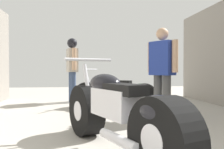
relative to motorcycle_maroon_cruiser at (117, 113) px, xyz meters
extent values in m
plane|color=#A8A399|center=(0.19, 1.07, -0.43)|extent=(18.16, 18.16, 0.00)
cylinder|color=black|center=(-0.31, 0.75, -0.09)|extent=(0.49, 0.73, 0.68)
cylinder|color=silver|center=(-0.31, 0.75, -0.09)|extent=(0.34, 0.34, 0.26)
cylinder|color=black|center=(0.28, -0.67, -0.09)|extent=(0.49, 0.73, 0.68)
cylinder|color=silver|center=(0.28, -0.67, -0.09)|extent=(0.34, 0.34, 0.26)
cube|color=silver|center=(-0.01, 0.04, 0.10)|extent=(0.50, 0.73, 0.30)
ellipsoid|color=black|center=(-0.10, 0.26, 0.30)|extent=(0.47, 0.62, 0.23)
cube|color=black|center=(0.06, -0.14, 0.26)|extent=(0.41, 0.56, 0.11)
ellipsoid|color=black|center=(0.26, -0.62, 0.13)|extent=(0.44, 0.54, 0.26)
cylinder|color=silver|center=(-0.29, 0.72, 0.23)|extent=(0.15, 0.27, 0.62)
cylinder|color=silver|center=(-0.28, 0.68, 0.59)|extent=(0.63, 0.29, 0.04)
cylinder|color=silver|center=(-0.03, -0.31, -0.19)|extent=(0.31, 0.58, 0.10)
cylinder|color=black|center=(-0.24, 3.17, -0.13)|extent=(0.64, 0.53, 0.60)
cylinder|color=silver|center=(-0.24, 3.17, -0.13)|extent=(0.33, 0.34, 0.23)
cylinder|color=black|center=(0.91, 2.44, -0.13)|extent=(0.64, 0.53, 0.60)
cylinder|color=silver|center=(0.91, 2.44, -0.13)|extent=(0.33, 0.34, 0.23)
cube|color=silver|center=(0.34, 2.80, 0.04)|extent=(0.63, 0.51, 0.26)
ellipsoid|color=#1E4728|center=(0.16, 2.92, 0.21)|extent=(0.55, 0.47, 0.21)
cube|color=black|center=(0.48, 2.71, 0.18)|extent=(0.49, 0.42, 0.09)
ellipsoid|color=#1E4728|center=(0.87, 2.47, 0.06)|extent=(0.48, 0.43, 0.23)
cylinder|color=silver|center=(-0.21, 3.15, 0.15)|extent=(0.23, 0.17, 0.55)
cylinder|color=silver|center=(-0.18, 3.13, 0.48)|extent=(0.34, 0.51, 0.03)
cylinder|color=silver|center=(0.50, 2.54, -0.22)|extent=(0.48, 0.35, 0.08)
cylinder|color=#4C4C4C|center=(1.01, 1.73, -0.03)|extent=(0.21, 0.21, 0.80)
cylinder|color=#4C4C4C|center=(1.11, 1.56, -0.03)|extent=(0.21, 0.21, 0.80)
cube|color=navy|center=(1.06, 1.65, 0.67)|extent=(0.44, 0.50, 0.61)
cylinder|color=tan|center=(0.91, 1.88, 0.70)|extent=(0.15, 0.15, 0.56)
cylinder|color=tan|center=(1.21, 1.42, 0.70)|extent=(0.15, 0.15, 0.56)
sphere|color=tan|center=(1.06, 1.65, 1.11)|extent=(0.22, 0.22, 0.22)
cylinder|color=#384766|center=(-0.68, 4.26, -0.01)|extent=(0.19, 0.19, 0.84)
cylinder|color=#384766|center=(-0.63, 4.06, -0.01)|extent=(0.19, 0.19, 0.84)
cube|color=#B2A899|center=(-0.66, 4.16, 0.73)|extent=(0.35, 0.51, 0.64)
cylinder|color=tan|center=(-0.72, 4.44, 0.76)|extent=(0.14, 0.14, 0.59)
cylinder|color=tan|center=(-0.59, 3.88, 0.76)|extent=(0.14, 0.14, 0.59)
sphere|color=black|center=(-0.66, 4.16, 1.19)|extent=(0.23, 0.23, 0.23)
sphere|color=black|center=(-0.66, 4.16, 1.21)|extent=(0.27, 0.27, 0.27)
camera|label=1|loc=(-0.35, -2.47, 0.45)|focal=37.94mm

